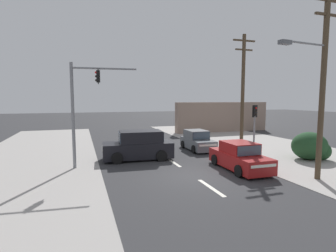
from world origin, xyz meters
name	(u,v)px	position (x,y,z in m)	size (l,w,h in m)	color
ground_plane	(193,175)	(0.00, 0.00, 0.00)	(140.00, 140.00, 0.00)	#303033
lane_dash_near	(211,188)	(0.00, -2.00, 0.00)	(0.20, 2.40, 0.01)	silver
lane_dash_mid	(174,162)	(0.00, 3.00, 0.00)	(0.20, 2.40, 0.01)	silver
lane_dash_far	(153,148)	(0.00, 8.00, 0.00)	(0.20, 2.40, 0.01)	silver
kerb_right_verge	(299,156)	(9.00, 2.00, 0.01)	(10.00, 44.00, 0.02)	#A39E99
kerb_left_verge	(26,170)	(-8.50, 4.00, 0.01)	(8.00, 40.00, 0.02)	#A39E99
utility_pole_foreground_right	(321,80)	(5.45, -2.57, 4.85)	(3.78, 0.55, 8.99)	#4C3D2B
utility_pole_midground_right	(243,91)	(5.96, 4.51, 4.55)	(1.80, 0.26, 8.64)	#4C3D2B
traffic_signal_mast	(83,101)	(-5.33, 3.43, 3.83)	(3.68, 0.51, 6.00)	slate
pedestal_signal_right_kerb	(255,122)	(5.92, 2.95, 2.42)	(0.44, 0.30, 3.56)	slate
roadside_bush	(311,147)	(8.83, 0.85, 0.86)	(2.43, 2.08, 1.82)	#1E4223
shopfront_wall_far	(222,117)	(11.00, 16.00, 1.80)	(12.00, 1.00, 3.60)	gray
suv_oncoming_near	(139,146)	(-1.90, 4.53, 0.88)	(4.64, 2.29, 1.90)	black
hatchback_receding_far	(197,141)	(3.17, 6.32, 0.70)	(1.83, 3.67, 1.53)	slate
sedan_kerbside_parked	(239,157)	(2.96, 0.26, 0.70)	(1.95, 4.27, 1.56)	maroon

